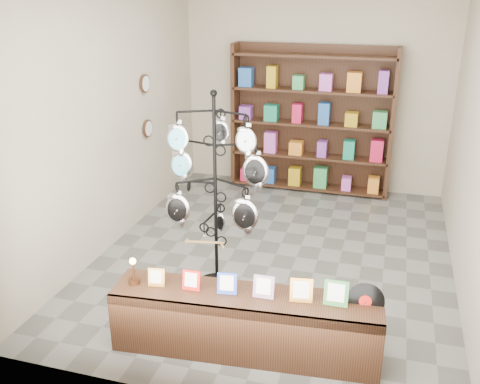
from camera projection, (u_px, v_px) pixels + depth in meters
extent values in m
plane|color=slate|center=(276.00, 254.00, 6.37)|extent=(5.00, 5.00, 0.00)
plane|color=#BFAF9A|center=(315.00, 91.00, 8.06)|extent=(4.00, 0.00, 4.00)
plane|color=#BFAF9A|center=(200.00, 225.00, 3.59)|extent=(4.00, 0.00, 4.00)
plane|color=#BFAF9A|center=(115.00, 120.00, 6.35)|extent=(0.00, 5.00, 5.00)
plane|color=#BFAF9A|center=(476.00, 147.00, 5.31)|extent=(0.00, 5.00, 5.00)
cylinder|color=black|center=(217.00, 284.00, 5.72)|extent=(0.47, 0.47, 0.03)
cylinder|color=black|center=(215.00, 197.00, 5.35)|extent=(0.04, 0.04, 2.04)
sphere|color=black|center=(214.00, 93.00, 4.97)|extent=(0.07, 0.07, 0.07)
ellipsoid|color=silver|center=(221.00, 222.00, 5.69)|extent=(0.11, 0.05, 0.21)
cube|color=#A77A45|center=(204.00, 242.00, 5.23)|extent=(0.39, 0.09, 0.04)
cube|color=black|center=(245.00, 323.00, 4.61)|extent=(2.32, 0.67, 0.56)
cube|color=#BF7E2C|center=(157.00, 277.00, 4.61)|extent=(0.15, 0.06, 0.17)
cube|color=red|center=(191.00, 280.00, 4.56)|extent=(0.16, 0.07, 0.18)
cube|color=#263FA5|center=(227.00, 284.00, 4.50)|extent=(0.17, 0.07, 0.19)
cube|color=#E54C33|center=(264.00, 287.00, 4.44)|extent=(0.18, 0.07, 0.20)
cube|color=#BF7E2C|center=(301.00, 290.00, 4.38)|extent=(0.19, 0.08, 0.21)
cube|color=#337233|center=(336.00, 293.00, 4.33)|extent=(0.20, 0.08, 0.22)
cylinder|color=black|center=(365.00, 301.00, 4.36)|extent=(0.32, 0.10, 0.31)
cylinder|color=red|center=(365.00, 301.00, 4.36)|extent=(0.11, 0.04, 0.10)
cylinder|color=#4C2915|center=(134.00, 281.00, 4.68)|extent=(0.10, 0.10, 0.04)
cylinder|color=#4C2915|center=(134.00, 272.00, 4.64)|extent=(0.02, 0.02, 0.15)
sphere|color=#FFBF59|center=(133.00, 261.00, 4.60)|extent=(0.06, 0.06, 0.06)
cube|color=black|center=(313.00, 118.00, 8.16)|extent=(2.40, 0.04, 2.20)
cube|color=black|center=(236.00, 115.00, 8.32)|extent=(0.06, 0.36, 2.20)
cube|color=black|center=(392.00, 126.00, 7.71)|extent=(0.06, 0.36, 2.20)
cube|color=black|center=(308.00, 186.00, 8.39)|extent=(2.36, 0.36, 0.04)
cube|color=black|center=(309.00, 155.00, 8.21)|extent=(2.36, 0.36, 0.03)
cube|color=black|center=(311.00, 124.00, 8.03)|extent=(2.36, 0.36, 0.04)
cube|color=black|center=(312.00, 90.00, 7.85)|extent=(2.36, 0.36, 0.04)
cube|color=black|center=(314.00, 56.00, 7.67)|extent=(2.36, 0.36, 0.04)
cylinder|color=black|center=(145.00, 84.00, 6.95)|extent=(0.03, 0.24, 0.24)
cylinder|color=black|center=(148.00, 128.00, 7.17)|extent=(0.03, 0.24, 0.24)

